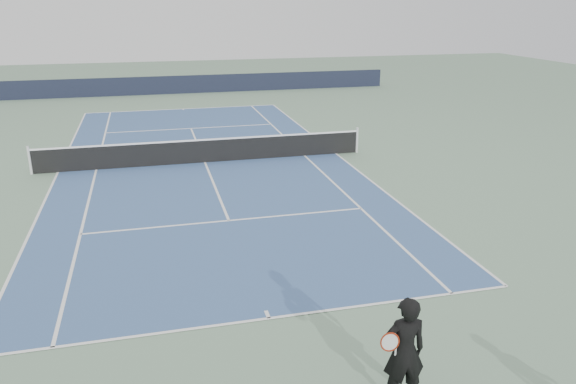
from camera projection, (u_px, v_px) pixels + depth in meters
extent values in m
plane|color=slate|center=(205.00, 163.00, 22.26)|extent=(80.00, 80.00, 0.00)
cube|color=#395687|center=(205.00, 163.00, 22.26)|extent=(10.97, 23.77, 0.01)
cylinder|color=silver|center=(30.00, 160.00, 20.60)|extent=(0.10, 0.10, 1.07)
cylinder|color=silver|center=(357.00, 140.00, 23.57)|extent=(0.10, 0.10, 1.07)
cube|color=black|center=(204.00, 151.00, 22.11)|extent=(12.80, 0.03, 0.90)
cube|color=white|center=(204.00, 140.00, 21.96)|extent=(12.80, 0.04, 0.06)
cube|color=black|center=(176.00, 85.00, 38.46)|extent=(30.00, 0.25, 1.20)
imported|color=black|center=(404.00, 351.00, 8.74)|extent=(0.75, 0.56, 1.87)
torus|color=maroon|center=(390.00, 342.00, 8.55)|extent=(0.34, 0.18, 0.36)
cylinder|color=white|center=(390.00, 342.00, 8.55)|extent=(0.29, 0.14, 0.32)
cylinder|color=white|center=(395.00, 354.00, 8.69)|extent=(0.08, 0.13, 0.27)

